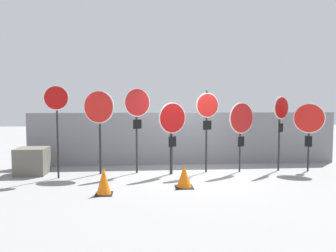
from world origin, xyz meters
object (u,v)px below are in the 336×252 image
(stop_sign_2, at_px, (137,109))
(traffic_cone_0, at_px, (184,176))
(stop_sign_4, at_px, (207,112))
(stop_sign_7, at_px, (309,122))
(stop_sign_5, at_px, (241,121))
(stop_sign_3, at_px, (172,125))
(stop_sign_1, at_px, (99,112))
(traffic_cone_1, at_px, (104,181))
(storage_crate, at_px, (32,161))
(stop_sign_6, at_px, (281,115))
(stop_sign_0, at_px, (56,107))

(stop_sign_2, bearing_deg, traffic_cone_0, -83.29)
(stop_sign_4, relative_size, stop_sign_7, 1.18)
(stop_sign_5, distance_m, traffic_cone_0, 2.83)
(stop_sign_3, xyz_separation_m, stop_sign_4, (1.06, 0.19, 0.36))
(stop_sign_1, bearing_deg, stop_sign_5, 19.43)
(stop_sign_7, distance_m, traffic_cone_1, 6.37)
(stop_sign_3, distance_m, stop_sign_7, 4.17)
(stop_sign_4, bearing_deg, stop_sign_7, -18.19)
(stop_sign_4, height_order, storage_crate, stop_sign_4)
(stop_sign_3, bearing_deg, stop_sign_2, 138.89)
(stop_sign_4, relative_size, stop_sign_6, 1.07)
(stop_sign_2, relative_size, stop_sign_4, 1.03)
(stop_sign_3, relative_size, stop_sign_7, 1.01)
(stop_sign_6, relative_size, traffic_cone_0, 4.09)
(traffic_cone_1, bearing_deg, stop_sign_4, 37.36)
(stop_sign_4, distance_m, stop_sign_6, 2.29)
(stop_sign_2, bearing_deg, stop_sign_1, 155.46)
(stop_sign_6, relative_size, stop_sign_7, 1.10)
(stop_sign_7, bearing_deg, traffic_cone_0, -123.54)
(stop_sign_2, relative_size, traffic_cone_0, 4.50)
(stop_sign_4, bearing_deg, stop_sign_1, 163.36)
(stop_sign_5, distance_m, stop_sign_6, 1.27)
(traffic_cone_0, bearing_deg, stop_sign_2, 124.16)
(stop_sign_2, bearing_deg, stop_sign_5, -29.00)
(stop_sign_2, bearing_deg, stop_sign_3, -41.18)
(stop_sign_1, relative_size, storage_crate, 2.87)
(stop_sign_7, bearing_deg, stop_sign_1, -145.90)
(stop_sign_6, height_order, stop_sign_7, stop_sign_6)
(stop_sign_4, bearing_deg, stop_sign_0, 169.37)
(traffic_cone_0, bearing_deg, stop_sign_7, 21.63)
(stop_sign_1, bearing_deg, traffic_cone_0, -16.46)
(stop_sign_4, height_order, traffic_cone_0, stop_sign_4)
(stop_sign_2, bearing_deg, stop_sign_6, -27.34)
(traffic_cone_0, bearing_deg, traffic_cone_1, -166.07)
(storage_crate, bearing_deg, stop_sign_1, -5.32)
(stop_sign_0, bearing_deg, stop_sign_1, 20.62)
(stop_sign_4, distance_m, stop_sign_5, 1.07)
(stop_sign_1, height_order, stop_sign_3, stop_sign_1)
(stop_sign_2, xyz_separation_m, traffic_cone_1, (-0.74, -2.20, -1.59))
(traffic_cone_0, bearing_deg, stop_sign_5, 40.34)
(stop_sign_2, height_order, stop_sign_7, stop_sign_2)
(stop_sign_1, relative_size, stop_sign_6, 1.07)
(stop_sign_3, height_order, storage_crate, stop_sign_3)
(stop_sign_4, xyz_separation_m, stop_sign_5, (1.03, -0.03, -0.26))
(traffic_cone_0, distance_m, traffic_cone_1, 1.97)
(stop_sign_3, relative_size, stop_sign_4, 0.86)
(stop_sign_1, xyz_separation_m, stop_sign_3, (2.11, -0.19, -0.37))
(stop_sign_2, height_order, stop_sign_3, stop_sign_2)
(stop_sign_3, relative_size, storage_crate, 2.47)
(stop_sign_0, distance_m, stop_sign_6, 6.56)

